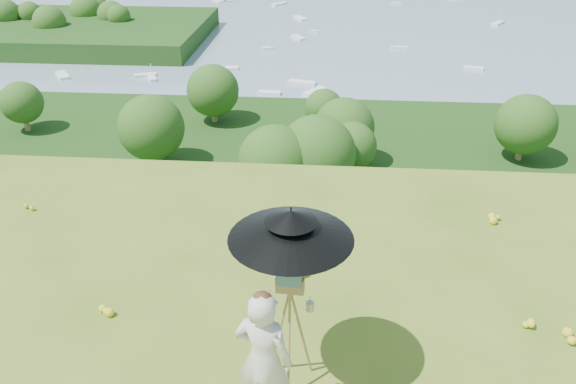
# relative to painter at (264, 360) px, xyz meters

# --- Properties ---
(forest_slope) EXTENTS (140.00, 56.00, 22.00)m
(forest_slope) POSITION_rel_painter_xyz_m (-0.86, 34.35, -29.86)
(forest_slope) COLOR #163B10
(forest_slope) RESTS_ON bay_water
(shoreline_tier) EXTENTS (170.00, 28.00, 8.00)m
(shoreline_tier) POSITION_rel_painter_xyz_m (-0.86, 74.35, -36.86)
(shoreline_tier) COLOR gray
(shoreline_tier) RESTS_ON bay_water
(peninsula) EXTENTS (90.00, 60.00, 12.00)m
(peninsula) POSITION_rel_painter_xyz_m (-75.86, 154.35, -29.86)
(peninsula) COLOR #163B10
(peninsula) RESTS_ON bay_water
(slope_trees) EXTENTS (110.00, 50.00, 6.00)m
(slope_trees) POSITION_rel_painter_xyz_m (-0.86, 34.35, -15.86)
(slope_trees) COLOR #245118
(slope_trees) RESTS_ON forest_slope
(harbor_town) EXTENTS (110.00, 22.00, 5.00)m
(harbor_town) POSITION_rel_painter_xyz_m (-0.86, 74.35, -30.36)
(harbor_town) COLOR silver
(harbor_town) RESTS_ON shoreline_tier
(moored_boats) EXTENTS (140.00, 140.00, 0.70)m
(moored_boats) POSITION_rel_painter_xyz_m (-13.36, 160.35, -34.51)
(moored_boats) COLOR white
(moored_boats) RESTS_ON bay_water
(painter) EXTENTS (0.71, 0.56, 1.71)m
(painter) POSITION_rel_painter_xyz_m (0.00, 0.00, 0.00)
(painter) COLOR beige
(painter) RESTS_ON ground
(field_easel) EXTENTS (0.66, 0.66, 1.61)m
(field_easel) POSITION_rel_painter_xyz_m (0.23, 0.57, -0.05)
(field_easel) COLOR #AB8A47
(field_easel) RESTS_ON ground
(sun_umbrella) EXTENTS (1.57, 1.57, 1.00)m
(sun_umbrella) POSITION_rel_painter_xyz_m (0.23, 0.60, 0.97)
(sun_umbrella) COLOR black
(sun_umbrella) RESTS_ON field_easel
(painter_cap) EXTENTS (0.22, 0.26, 0.10)m
(painter_cap) POSITION_rel_painter_xyz_m (0.00, 0.00, 0.81)
(painter_cap) COLOR #E27C82
(painter_cap) RESTS_ON painter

